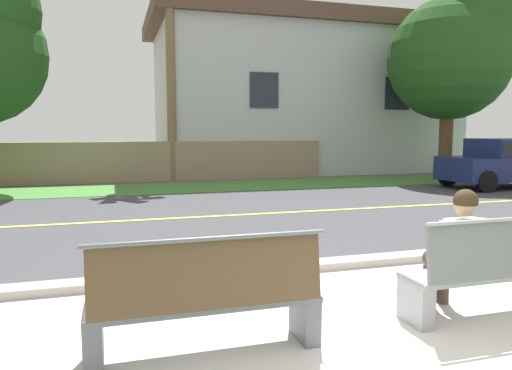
# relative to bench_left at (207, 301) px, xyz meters

# --- Properties ---
(ground_plane) EXTENTS (140.00, 140.00, 0.00)m
(ground_plane) POSITION_rel_bench_left_xyz_m (1.41, 7.61, -0.46)
(ground_plane) COLOR #665B4C
(sidewalk_pavement) EXTENTS (44.00, 3.60, 0.01)m
(sidewalk_pavement) POSITION_rel_bench_left_xyz_m (1.41, 0.01, -0.45)
(sidewalk_pavement) COLOR beige
(sidewalk_pavement) RESTS_ON ground_plane
(curb_edge) EXTENTS (44.00, 0.30, 0.11)m
(curb_edge) POSITION_rel_bench_left_xyz_m (1.41, 1.96, -0.40)
(curb_edge) COLOR #ADA89E
(curb_edge) RESTS_ON ground_plane
(street_asphalt) EXTENTS (52.00, 8.00, 0.01)m
(street_asphalt) POSITION_rel_bench_left_xyz_m (1.41, 6.11, -0.45)
(street_asphalt) COLOR #424247
(street_asphalt) RESTS_ON ground_plane
(road_centre_line) EXTENTS (48.00, 0.14, 0.01)m
(road_centre_line) POSITION_rel_bench_left_xyz_m (1.41, 6.11, -0.45)
(road_centre_line) COLOR #E0CC4C
(road_centre_line) RESTS_ON ground_plane
(far_verge_grass) EXTENTS (48.00, 2.80, 0.02)m
(far_verge_grass) POSITION_rel_bench_left_xyz_m (1.41, 11.35, -0.45)
(far_verge_grass) COLOR #478438
(far_verge_grass) RESTS_ON ground_plane
(bench_left) EXTENTS (1.86, 0.48, 1.01)m
(bench_left) POSITION_rel_bench_left_xyz_m (0.00, 0.00, 0.00)
(bench_left) COLOR slate
(bench_left) RESTS_ON ground_plane
(bench_right) EXTENTS (1.86, 0.48, 1.01)m
(bench_right) POSITION_rel_bench_left_xyz_m (2.82, 0.00, 0.00)
(bench_right) COLOR #9EA0A8
(bench_right) RESTS_ON ground_plane
(seated_person_white) EXTENTS (0.52, 0.68, 1.25)m
(seated_person_white) POSITION_rel_bench_left_xyz_m (2.47, 0.17, 0.22)
(seated_person_white) COLOR #47382D
(seated_person_white) RESTS_ON ground_plane
(car_navy_near) EXTENTS (4.30, 1.86, 1.54)m
(car_navy_near) POSITION_rel_bench_left_xyz_m (11.27, 8.51, 0.40)
(car_navy_near) COLOR navy
(car_navy_near) RESTS_ON ground_plane
(shade_tree_centre) EXTENTS (4.34, 4.34, 7.16)m
(shade_tree_centre) POSITION_rel_bench_left_xyz_m (11.14, 11.15, 4.19)
(shade_tree_centre) COLOR brown
(shade_tree_centre) RESTS_ON ground_plane
(garden_wall) EXTENTS (13.00, 0.36, 1.40)m
(garden_wall) POSITION_rel_bench_left_xyz_m (0.45, 13.60, 0.24)
(garden_wall) COLOR gray
(garden_wall) RESTS_ON ground_plane
(house_across_street) EXTENTS (13.55, 6.91, 6.55)m
(house_across_street) POSITION_rel_bench_left_xyz_m (7.60, 16.80, 2.86)
(house_across_street) COLOR #B7BCC1
(house_across_street) RESTS_ON ground_plane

